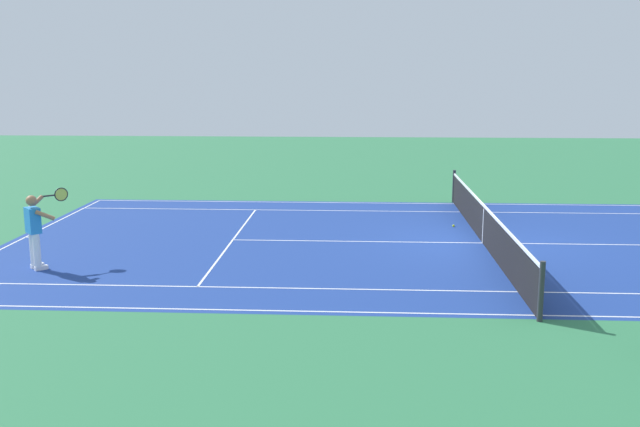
% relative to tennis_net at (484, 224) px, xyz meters
% --- Properties ---
extents(ground_plane, '(60.00, 60.00, 0.00)m').
position_rel_tennis_net_xyz_m(ground_plane, '(0.00, 0.00, -0.49)').
color(ground_plane, '#2D7247').
extents(court_slab, '(24.20, 11.40, 0.00)m').
position_rel_tennis_net_xyz_m(court_slab, '(0.00, 0.00, -0.49)').
color(court_slab, navy).
rests_on(court_slab, ground_plane).
extents(court_line_markings, '(23.85, 11.05, 0.01)m').
position_rel_tennis_net_xyz_m(court_line_markings, '(0.00, 0.00, -0.49)').
color(court_line_markings, white).
rests_on(court_line_markings, ground_plane).
extents(tennis_net, '(0.10, 11.70, 1.08)m').
position_rel_tennis_net_xyz_m(tennis_net, '(0.00, 0.00, 0.00)').
color(tennis_net, '#2D2D33').
rests_on(tennis_net, ground_plane).
extents(tennis_player_near, '(0.74, 1.12, 1.70)m').
position_rel_tennis_net_xyz_m(tennis_player_near, '(10.21, 2.97, 0.44)').
color(tennis_player_near, white).
rests_on(tennis_player_near, ground_plane).
extents(tennis_ball, '(0.07, 0.07, 0.07)m').
position_rel_tennis_net_xyz_m(tennis_ball, '(0.49, -1.91, -0.46)').
color(tennis_ball, '#CCE01E').
rests_on(tennis_ball, ground_plane).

